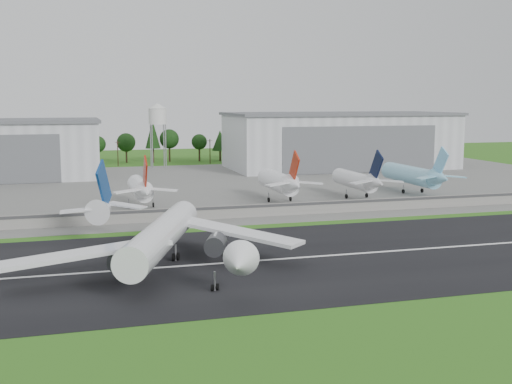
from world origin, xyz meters
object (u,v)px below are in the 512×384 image
object	(u,v)px
parked_jet_navy	(359,180)
parked_jet_skyblue	(415,175)
parked_jet_red_b	(281,182)
parked_jet_red_a	(141,189)
main_airliner	(163,242)

from	to	relation	value
parked_jet_navy	parked_jet_skyblue	distance (m)	23.24
parked_jet_red_b	parked_jet_skyblue	xyz separation A→B (m)	(48.23, 5.00, -0.03)
parked_jet_red_a	parked_jet_red_b	bearing A→B (deg)	0.09
main_airliner	parked_jet_red_a	distance (m)	67.00
main_airliner	parked_jet_navy	distance (m)	97.14
parked_jet_red_a	parked_jet_navy	size ratio (longest dim) A/B	1.00
parked_jet_red_a	parked_jet_red_b	world-z (taller)	parked_jet_red_b
parked_jet_red_a	parked_jet_skyblue	bearing A→B (deg)	3.22
parked_jet_red_a	parked_jet_red_b	xyz separation A→B (m)	(41.84, 0.06, 0.36)
parked_jet_skyblue	parked_jet_red_b	bearing A→B (deg)	-174.08
parked_jet_red_a	parked_jet_skyblue	xyz separation A→B (m)	(90.07, 5.07, 0.33)
main_airliner	parked_jet_red_b	size ratio (longest dim) A/B	1.84
parked_jet_red_a	parked_jet_skyblue	distance (m)	90.21
parked_jet_red_a	parked_jet_skyblue	world-z (taller)	parked_jet_skyblue
main_airliner	parked_jet_navy	world-z (taller)	main_airliner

